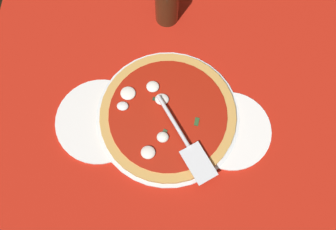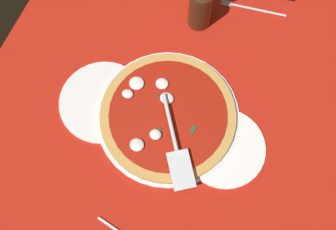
{
  "view_description": "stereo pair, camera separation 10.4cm",
  "coord_description": "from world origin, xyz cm",
  "px_view_note": "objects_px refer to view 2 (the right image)",
  "views": [
    {
      "loc": [
        -0.02,
        -35.92,
        100.3
      ],
      "look_at": [
        -2.69,
        -1.66,
        2.15
      ],
      "focal_mm": 43.83,
      "sensor_mm": 36.0,
      "label": 1
    },
    {
      "loc": [
        10.1,
        -33.56,
        100.3
      ],
      "look_at": [
        -2.69,
        -1.66,
        2.15
      ],
      "focal_mm": 43.83,
      "sensor_mm": 36.0,
      "label": 2
    }
  ],
  "objects_px": {
    "pizza": "(167,115)",
    "beer_bottle": "(201,2)",
    "dinner_plate_right": "(224,148)",
    "place_setting_far": "(261,2)",
    "dinner_plate_left": "(103,102)",
    "pizza_server": "(176,146)"
  },
  "relations": [
    {
      "from": "dinner_plate_left",
      "to": "pizza_server",
      "type": "height_order",
      "value": "pizza_server"
    },
    {
      "from": "dinner_plate_right",
      "to": "beer_bottle",
      "type": "bearing_deg",
      "value": 120.24
    },
    {
      "from": "pizza",
      "to": "beer_bottle",
      "type": "height_order",
      "value": "beer_bottle"
    },
    {
      "from": "dinner_plate_left",
      "to": "pizza",
      "type": "relative_size",
      "value": 0.66
    },
    {
      "from": "place_setting_far",
      "to": "beer_bottle",
      "type": "distance_m",
      "value": 0.21
    },
    {
      "from": "dinner_plate_right",
      "to": "pizza",
      "type": "bearing_deg",
      "value": 171.7
    },
    {
      "from": "dinner_plate_right",
      "to": "pizza_server",
      "type": "xyz_separation_m",
      "value": [
        -0.11,
        -0.05,
        0.04
      ]
    },
    {
      "from": "pizza",
      "to": "beer_bottle",
      "type": "xyz_separation_m",
      "value": [
        -0.02,
        0.3,
        0.08
      ]
    },
    {
      "from": "dinner_plate_right",
      "to": "pizza_server",
      "type": "bearing_deg",
      "value": -156.28
    },
    {
      "from": "dinner_plate_right",
      "to": "dinner_plate_left",
      "type": "bearing_deg",
      "value": -179.97
    },
    {
      "from": "dinner_plate_right",
      "to": "beer_bottle",
      "type": "distance_m",
      "value": 0.38
    },
    {
      "from": "place_setting_far",
      "to": "pizza",
      "type": "bearing_deg",
      "value": 66.59
    },
    {
      "from": "place_setting_far",
      "to": "beer_bottle",
      "type": "relative_size",
      "value": 0.93
    },
    {
      "from": "place_setting_far",
      "to": "pizza_server",
      "type": "bearing_deg",
      "value": 74.48
    },
    {
      "from": "pizza",
      "to": "beer_bottle",
      "type": "relative_size",
      "value": 1.47
    },
    {
      "from": "dinner_plate_left",
      "to": "pizza_server",
      "type": "xyz_separation_m",
      "value": [
        0.22,
        -0.05,
        0.04
      ]
    },
    {
      "from": "dinner_plate_right",
      "to": "pizza",
      "type": "height_order",
      "value": "pizza"
    },
    {
      "from": "dinner_plate_left",
      "to": "pizza",
      "type": "distance_m",
      "value": 0.17
    },
    {
      "from": "pizza_server",
      "to": "place_setting_far",
      "type": "bearing_deg",
      "value": 138.21
    },
    {
      "from": "dinner_plate_right",
      "to": "pizza_server",
      "type": "distance_m",
      "value": 0.13
    },
    {
      "from": "dinner_plate_right",
      "to": "beer_bottle",
      "type": "xyz_separation_m",
      "value": [
        -0.19,
        0.32,
        0.09
      ]
    },
    {
      "from": "pizza",
      "to": "dinner_plate_left",
      "type": "bearing_deg",
      "value": -172.01
    }
  ]
}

